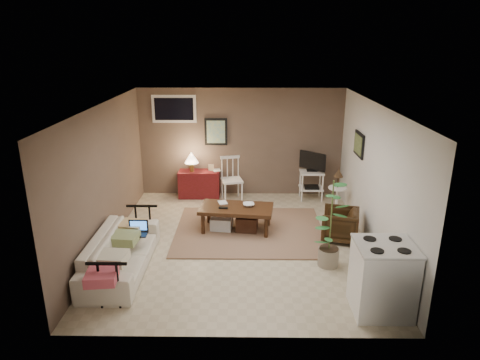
{
  "coord_description": "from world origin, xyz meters",
  "views": [
    {
      "loc": [
        0.1,
        -6.77,
        3.41
      ],
      "look_at": [
        0.01,
        0.35,
        1.04
      ],
      "focal_mm": 32.0,
      "sensor_mm": 36.0,
      "label": 1
    }
  ],
  "objects_px": {
    "coffee_table": "(236,217)",
    "side_table": "(338,187)",
    "red_console": "(199,181)",
    "tv_stand": "(312,175)",
    "potted_plant": "(331,221)",
    "spindle_chair": "(232,180)",
    "armchair": "(340,223)",
    "sofa": "(120,246)",
    "stove": "(383,278)"
  },
  "relations": [
    {
      "from": "coffee_table",
      "to": "stove",
      "type": "height_order",
      "value": "stove"
    },
    {
      "from": "potted_plant",
      "to": "red_console",
      "type": "bearing_deg",
      "value": 127.7
    },
    {
      "from": "sofa",
      "to": "stove",
      "type": "relative_size",
      "value": 2.09
    },
    {
      "from": "armchair",
      "to": "potted_plant",
      "type": "bearing_deg",
      "value": -6.87
    },
    {
      "from": "sofa",
      "to": "side_table",
      "type": "height_order",
      "value": "side_table"
    },
    {
      "from": "sofa",
      "to": "red_console",
      "type": "height_order",
      "value": "red_console"
    },
    {
      "from": "sofa",
      "to": "stove",
      "type": "bearing_deg",
      "value": -105.24
    },
    {
      "from": "spindle_chair",
      "to": "potted_plant",
      "type": "relative_size",
      "value": 0.66
    },
    {
      "from": "coffee_table",
      "to": "side_table",
      "type": "height_order",
      "value": "side_table"
    },
    {
      "from": "armchair",
      "to": "stove",
      "type": "distance_m",
      "value": 2.1
    },
    {
      "from": "sofa",
      "to": "tv_stand",
      "type": "xyz_separation_m",
      "value": [
        3.35,
        3.09,
        0.17
      ]
    },
    {
      "from": "sofa",
      "to": "tv_stand",
      "type": "bearing_deg",
      "value": -47.34
    },
    {
      "from": "stove",
      "to": "coffee_table",
      "type": "bearing_deg",
      "value": 128.6
    },
    {
      "from": "red_console",
      "to": "tv_stand",
      "type": "bearing_deg",
      "value": -2.97
    },
    {
      "from": "armchair",
      "to": "potted_plant",
      "type": "distance_m",
      "value": 1.09
    },
    {
      "from": "coffee_table",
      "to": "potted_plant",
      "type": "height_order",
      "value": "potted_plant"
    },
    {
      "from": "coffee_table",
      "to": "stove",
      "type": "xyz_separation_m",
      "value": [
        1.94,
        -2.43,
        0.2
      ]
    },
    {
      "from": "armchair",
      "to": "stove",
      "type": "bearing_deg",
      "value": 17.23
    },
    {
      "from": "spindle_chair",
      "to": "potted_plant",
      "type": "bearing_deg",
      "value": -60.88
    },
    {
      "from": "sofa",
      "to": "potted_plant",
      "type": "distance_m",
      "value": 3.23
    },
    {
      "from": "tv_stand",
      "to": "stove",
      "type": "height_order",
      "value": "tv_stand"
    },
    {
      "from": "spindle_chair",
      "to": "armchair",
      "type": "relative_size",
      "value": 1.53
    },
    {
      "from": "red_console",
      "to": "tv_stand",
      "type": "height_order",
      "value": "tv_stand"
    },
    {
      "from": "coffee_table",
      "to": "sofa",
      "type": "relative_size",
      "value": 0.69
    },
    {
      "from": "tv_stand",
      "to": "armchair",
      "type": "xyz_separation_m",
      "value": [
        0.22,
        -1.99,
        -0.26
      ]
    },
    {
      "from": "red_console",
      "to": "tv_stand",
      "type": "relative_size",
      "value": 0.97
    },
    {
      "from": "side_table",
      "to": "spindle_chair",
      "type": "bearing_deg",
      "value": 158.87
    },
    {
      "from": "side_table",
      "to": "potted_plant",
      "type": "relative_size",
      "value": 0.67
    },
    {
      "from": "sofa",
      "to": "side_table",
      "type": "relative_size",
      "value": 2.09
    },
    {
      "from": "side_table",
      "to": "coffee_table",
      "type": "bearing_deg",
      "value": -158.37
    },
    {
      "from": "red_console",
      "to": "stove",
      "type": "height_order",
      "value": "red_console"
    },
    {
      "from": "spindle_chair",
      "to": "side_table",
      "type": "xyz_separation_m",
      "value": [
        2.14,
        -0.83,
        0.15
      ]
    },
    {
      "from": "stove",
      "to": "spindle_chair",
      "type": "bearing_deg",
      "value": 116.98
    },
    {
      "from": "sofa",
      "to": "side_table",
      "type": "distance_m",
      "value": 4.36
    },
    {
      "from": "coffee_table",
      "to": "stove",
      "type": "bearing_deg",
      "value": -51.4
    },
    {
      "from": "armchair",
      "to": "red_console",
      "type": "bearing_deg",
      "value": -113.32
    },
    {
      "from": "spindle_chair",
      "to": "tv_stand",
      "type": "height_order",
      "value": "tv_stand"
    },
    {
      "from": "tv_stand",
      "to": "side_table",
      "type": "distance_m",
      "value": 0.94
    },
    {
      "from": "coffee_table",
      "to": "side_table",
      "type": "distance_m",
      "value": 2.19
    },
    {
      "from": "coffee_table",
      "to": "armchair",
      "type": "bearing_deg",
      "value": -10.29
    },
    {
      "from": "sofa",
      "to": "tv_stand",
      "type": "distance_m",
      "value": 4.56
    },
    {
      "from": "sofa",
      "to": "spindle_chair",
      "type": "relative_size",
      "value": 2.12
    },
    {
      "from": "side_table",
      "to": "sofa",
      "type": "bearing_deg",
      "value": -149.19
    },
    {
      "from": "sofa",
      "to": "red_console",
      "type": "bearing_deg",
      "value": -14.86
    },
    {
      "from": "coffee_table",
      "to": "spindle_chair",
      "type": "height_order",
      "value": "spindle_chair"
    },
    {
      "from": "spindle_chair",
      "to": "potted_plant",
      "type": "height_order",
      "value": "potted_plant"
    },
    {
      "from": "spindle_chair",
      "to": "armchair",
      "type": "distance_m",
      "value": 2.78
    },
    {
      "from": "red_console",
      "to": "potted_plant",
      "type": "height_order",
      "value": "potted_plant"
    },
    {
      "from": "tv_stand",
      "to": "side_table",
      "type": "height_order",
      "value": "tv_stand"
    },
    {
      "from": "side_table",
      "to": "potted_plant",
      "type": "height_order",
      "value": "potted_plant"
    }
  ]
}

